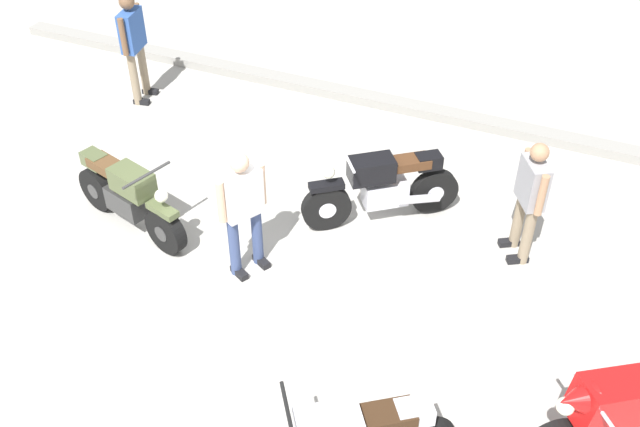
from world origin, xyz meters
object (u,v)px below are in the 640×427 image
at_px(motorcycle_olive_vintage, 128,197).
at_px(person_in_gray_shirt, 530,195).
at_px(motorcycle_red_sportbike, 627,410).
at_px(motorcycle_black_cruiser, 383,187).
at_px(person_in_blue_shirt, 133,40).
at_px(person_in_white_shirt, 243,206).

distance_m(motorcycle_olive_vintage, person_in_gray_shirt, 4.90).
height_order(motorcycle_olive_vintage, person_in_gray_shirt, person_in_gray_shirt).
bearing_deg(motorcycle_red_sportbike, motorcycle_olive_vintage, -48.46).
height_order(motorcycle_black_cruiser, person_in_blue_shirt, person_in_blue_shirt).
distance_m(motorcycle_black_cruiser, motorcycle_olive_vintage, 3.21).
bearing_deg(motorcycle_black_cruiser, person_in_white_shirt, 14.90).
height_order(person_in_white_shirt, person_in_blue_shirt, person_in_blue_shirt).
relative_size(motorcycle_red_sportbike, motorcycle_olive_vintage, 0.85).
relative_size(person_in_white_shirt, person_in_gray_shirt, 1.02).
xyz_separation_m(motorcycle_red_sportbike, person_in_white_shirt, (-4.33, 0.89, 0.33)).
bearing_deg(motorcycle_red_sportbike, person_in_blue_shirt, -65.35).
bearing_deg(person_in_white_shirt, motorcycle_red_sportbike, 16.98).
xyz_separation_m(motorcycle_black_cruiser, person_in_gray_shirt, (1.78, 0.04, 0.38)).
bearing_deg(person_in_blue_shirt, motorcycle_olive_vintage, -68.16).
height_order(motorcycle_red_sportbike, person_in_gray_shirt, person_in_gray_shirt).
bearing_deg(person_in_blue_shirt, person_in_white_shirt, -50.36).
distance_m(person_in_white_shirt, person_in_gray_shirt, 3.33).
xyz_separation_m(person_in_white_shirt, person_in_gray_shirt, (2.95, 1.55, -0.03)).
bearing_deg(person_in_blue_shirt, motorcycle_black_cruiser, -27.42).
relative_size(person_in_gray_shirt, person_in_blue_shirt, 0.90).
relative_size(motorcycle_red_sportbike, motorcycle_black_cruiser, 0.94).
bearing_deg(person_in_gray_shirt, motorcycle_black_cruiser, -29.53).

